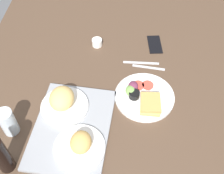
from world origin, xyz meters
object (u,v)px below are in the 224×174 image
Objects in this scene: knife at (141,63)px; serving_tray at (72,128)px; plate_with_salad at (144,97)px; soda_bottle at (1,156)px; fork at (149,67)px; espresso_cup at (97,42)px; cell_phone at (155,44)px; drinking_glass at (8,122)px; bread_plate_far at (63,101)px; bread_plate_near at (80,145)px.

serving_tray is at bearing 53.97° from knife.
plate_with_salad is 1.45× the size of soda_bottle.
serving_tray is 2.65× the size of fork.
espresso_cup reaches higher than cell_phone.
soda_bottle is (-19.29, 22.92, 9.03)cm from serving_tray.
serving_tray is 54.53cm from espresso_cup.
drinking_glass is at bearing 96.50° from serving_tray.
serving_tray reaches higher than knife.
knife is at bearing 3.84° from plate_with_salad.
bread_plate_far is 34.76cm from soda_bottle.
fork is at bearing -53.50° from bread_plate_far.
knife is (61.79, -52.59, -9.58)cm from soda_bottle.
fork is (49.28, -28.24, -4.08)cm from bread_plate_near.
drinking_glass is (-13.50, 20.75, 1.21)cm from bread_plate_far.
cell_phone is (17.85, -3.38, 0.15)cm from fork.
bread_plate_near is 74.31cm from cell_phone.
soda_bottle reaches higher than cell_phone.
drinking_glass is 0.72× the size of knife.
espresso_cup is (64.07, 0.64, -2.33)cm from bread_plate_near.
bread_plate_near is (-9.77, -5.43, 3.53)cm from serving_tray.
bread_plate_far reaches higher than fork.
drinking_glass is 0.95× the size of cell_phone.
fork is (39.51, -33.67, -0.55)cm from serving_tray.
espresso_cup is (43.79, -10.30, -3.63)cm from bread_plate_far.
drinking_glass reaches higher than knife.
knife is (3.00, 4.00, 0.00)cm from fork.
espresso_cup is 32.45cm from cell_phone.
fork is at bearing -54.66° from drinking_glass.
bread_plate_near is 23.08cm from bread_plate_far.
plate_with_salad is at bearing 164.37° from cell_phone.
bread_plate_near is 38.64cm from plate_with_salad.
bread_plate_near is 57.77cm from knife.
serving_tray is 3.29× the size of drinking_glass.
drinking_glass is (6.78, 31.69, 2.51)cm from bread_plate_near.
serving_tray is at bearing 140.06° from cell_phone.
espresso_cup is (54.30, -4.79, 1.20)cm from serving_tray.
bread_plate_near is 1.10× the size of soda_bottle.
serving_tray is at bearing 121.09° from plate_with_salad.
espresso_cup is 0.33× the size of fork.
knife is at bearing -47.71° from bread_plate_far.
plate_with_salad is (18.85, -31.26, 0.90)cm from serving_tray.
drinking_glass is 73.77cm from fork.
serving_tray is at bearing 174.96° from espresso_cup.
soda_bottle is (-16.29, -3.34, 2.99)cm from drinking_glass.
drinking_glass is at bearing 123.05° from bread_plate_far.
serving_tray is 2.05× the size of bread_plate_far.
soda_bottle reaches higher than bread_plate_far.
bread_plate_near is 1.50× the size of cell_phone.
bread_plate_far is at bearing 28.35° from bread_plate_near.
bread_plate_far is at bearing -30.29° from soda_bottle.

